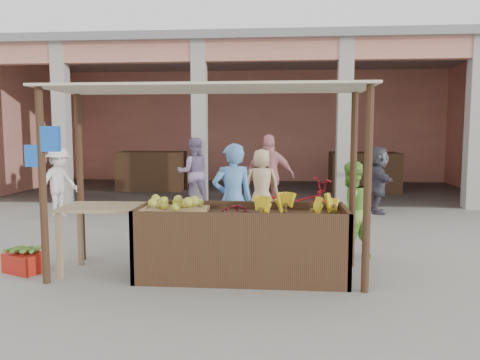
# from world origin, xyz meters

# --- Properties ---
(ground) EXTENTS (60.00, 60.00, 0.00)m
(ground) POSITION_xyz_m (0.00, 0.00, 0.00)
(ground) COLOR gray
(ground) RESTS_ON ground
(market_building) EXTENTS (14.40, 6.40, 4.20)m
(market_building) POSITION_xyz_m (0.05, 8.93, 2.70)
(market_building) COLOR tan
(market_building) RESTS_ON ground
(fruit_stall) EXTENTS (2.60, 0.95, 0.80)m
(fruit_stall) POSITION_xyz_m (0.50, 0.00, 0.40)
(fruit_stall) COLOR #462C1C
(fruit_stall) RESTS_ON ground
(stall_awning) EXTENTS (4.09, 1.35, 2.39)m
(stall_awning) POSITION_xyz_m (-0.01, 0.06, 1.98)
(stall_awning) COLOR #462C1C
(stall_awning) RESTS_ON ground
(banana_heap) EXTENTS (1.05, 0.57, 0.19)m
(banana_heap) POSITION_xyz_m (1.17, 0.03, 0.90)
(banana_heap) COLOR yellow
(banana_heap) RESTS_ON fruit_stall
(melon_tray) EXTENTS (0.76, 0.66, 0.20)m
(melon_tray) POSITION_xyz_m (-0.33, -0.00, 0.89)
(melon_tray) COLOR #A28554
(melon_tray) RESTS_ON fruit_stall
(berry_heap) EXTENTS (0.43, 0.35, 0.14)m
(berry_heap) POSITION_xyz_m (0.43, 0.02, 0.87)
(berry_heap) COLOR maroon
(berry_heap) RESTS_ON fruit_stall
(side_table) EXTENTS (1.12, 0.76, 0.88)m
(side_table) POSITION_xyz_m (-1.27, 0.03, 0.74)
(side_table) COLOR #A08560
(side_table) RESTS_ON ground
(papaya_pile) EXTENTS (0.74, 0.43, 0.21)m
(papaya_pile) POSITION_xyz_m (-1.27, 0.03, 0.99)
(papaya_pile) COLOR #4D802A
(papaya_pile) RESTS_ON side_table
(red_crate) EXTENTS (0.59, 0.52, 0.25)m
(red_crate) POSITION_xyz_m (-2.35, -0.04, 0.13)
(red_crate) COLOR #B31F13
(red_crate) RESTS_ON ground
(plantain_bundle) EXTENTS (0.41, 0.29, 0.08)m
(plantain_bundle) POSITION_xyz_m (-2.35, -0.04, 0.29)
(plantain_bundle) COLOR #537E2D
(plantain_bundle) RESTS_ON red_crate
(produce_sacks) EXTENTS (0.99, 0.74, 0.60)m
(produce_sacks) POSITION_xyz_m (2.47, 5.50, 0.30)
(produce_sacks) COLOR maroon
(produce_sacks) RESTS_ON ground
(vendor_blue) EXTENTS (0.79, 0.68, 1.77)m
(vendor_blue) POSITION_xyz_m (0.28, 0.99, 0.89)
(vendor_blue) COLOR #5A9FE6
(vendor_blue) RESTS_ON ground
(vendor_green) EXTENTS (0.82, 0.70, 1.48)m
(vendor_green) POSITION_xyz_m (1.99, 1.03, 0.74)
(vendor_green) COLOR #79C23F
(vendor_green) RESTS_ON ground
(motorcycle) EXTENTS (1.39, 2.18, 1.08)m
(motorcycle) POSITION_xyz_m (1.20, 2.19, 0.54)
(motorcycle) COLOR maroon
(motorcycle) RESTS_ON ground
(shopper_a) EXTENTS (0.87, 1.16, 1.62)m
(shopper_a) POSITION_xyz_m (-3.75, 3.85, 0.81)
(shopper_a) COLOR silver
(shopper_a) RESTS_ON ground
(shopper_b) EXTENTS (1.13, 0.62, 1.89)m
(shopper_b) POSITION_xyz_m (0.76, 4.12, 0.94)
(shopper_b) COLOR pink
(shopper_b) RESTS_ON ground
(shopper_c) EXTENTS (0.82, 0.57, 1.63)m
(shopper_c) POSITION_xyz_m (0.60, 3.91, 0.82)
(shopper_c) COLOR tan
(shopper_c) RESTS_ON ground
(shopper_d) EXTENTS (0.72, 1.50, 1.58)m
(shopper_d) POSITION_xyz_m (3.18, 4.87, 0.79)
(shopper_d) COLOR #45444F
(shopper_d) RESTS_ON ground
(shopper_f) EXTENTS (0.99, 0.70, 1.84)m
(shopper_f) POSITION_xyz_m (-1.10, 5.37, 0.92)
(shopper_f) COLOR #907AA6
(shopper_f) RESTS_ON ground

